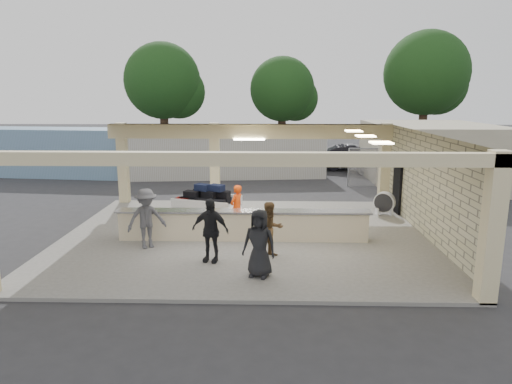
{
  "coord_description": "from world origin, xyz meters",
  "views": [
    {
      "loc": [
        0.8,
        -14.68,
        4.72
      ],
      "look_at": [
        0.38,
        1.0,
        1.36
      ],
      "focal_mm": 32.0,
      "sensor_mm": 36.0,
      "label": 1
    }
  ],
  "objects_px": {
    "baggage_handler": "(237,208)",
    "container_blue": "(64,152)",
    "passenger_c": "(147,218)",
    "drum_fan": "(384,203)",
    "passenger_a": "(271,230)",
    "passenger_b": "(210,230)",
    "container_white": "(223,156)",
    "passenger_d": "(259,243)",
    "car_white_a": "(387,159)",
    "car_dark": "(355,157)",
    "baggage_counter": "(243,225)",
    "luggage_cart": "(206,201)",
    "car_white_b": "(474,161)"
  },
  "relations": [
    {
      "from": "baggage_handler",
      "to": "passenger_b",
      "type": "bearing_deg",
      "value": 23.32
    },
    {
      "from": "luggage_cart",
      "to": "car_white_b",
      "type": "relative_size",
      "value": 0.58
    },
    {
      "from": "car_white_a",
      "to": "car_dark",
      "type": "height_order",
      "value": "car_dark"
    },
    {
      "from": "baggage_counter",
      "to": "passenger_d",
      "type": "bearing_deg",
      "value": -79.11
    },
    {
      "from": "passenger_b",
      "to": "passenger_d",
      "type": "bearing_deg",
      "value": -23.06
    },
    {
      "from": "passenger_d",
      "to": "drum_fan",
      "type": "bearing_deg",
      "value": 69.78
    },
    {
      "from": "passenger_c",
      "to": "container_blue",
      "type": "bearing_deg",
      "value": 91.59
    },
    {
      "from": "baggage_counter",
      "to": "baggage_handler",
      "type": "relative_size",
      "value": 5.15
    },
    {
      "from": "car_dark",
      "to": "passenger_c",
      "type": "bearing_deg",
      "value": 151.16
    },
    {
      "from": "drum_fan",
      "to": "passenger_c",
      "type": "relative_size",
      "value": 0.49
    },
    {
      "from": "baggage_handler",
      "to": "car_dark",
      "type": "distance_m",
      "value": 15.36
    },
    {
      "from": "drum_fan",
      "to": "container_white",
      "type": "height_order",
      "value": "container_white"
    },
    {
      "from": "luggage_cart",
      "to": "baggage_handler",
      "type": "xyz_separation_m",
      "value": [
        1.27,
        -1.38,
        0.08
      ]
    },
    {
      "from": "baggage_counter",
      "to": "passenger_a",
      "type": "height_order",
      "value": "passenger_a"
    },
    {
      "from": "passenger_b",
      "to": "passenger_c",
      "type": "xyz_separation_m",
      "value": [
        -2.09,
        1.12,
        0.01
      ]
    },
    {
      "from": "drum_fan",
      "to": "car_white_a",
      "type": "distance_m",
      "value": 11.45
    },
    {
      "from": "passenger_b",
      "to": "drum_fan",
      "type": "bearing_deg",
      "value": 54.33
    },
    {
      "from": "baggage_counter",
      "to": "passenger_c",
      "type": "relative_size",
      "value": 4.43
    },
    {
      "from": "baggage_counter",
      "to": "drum_fan",
      "type": "height_order",
      "value": "baggage_counter"
    },
    {
      "from": "passenger_b",
      "to": "car_white_b",
      "type": "distance_m",
      "value": 21.63
    },
    {
      "from": "passenger_b",
      "to": "container_white",
      "type": "bearing_deg",
      "value": 107.8
    },
    {
      "from": "passenger_a",
      "to": "container_blue",
      "type": "relative_size",
      "value": 0.15
    },
    {
      "from": "passenger_d",
      "to": "container_blue",
      "type": "xyz_separation_m",
      "value": [
        -11.83,
        15.34,
        0.4
      ]
    },
    {
      "from": "drum_fan",
      "to": "baggage_handler",
      "type": "distance_m",
      "value": 6.07
    },
    {
      "from": "drum_fan",
      "to": "passenger_a",
      "type": "xyz_separation_m",
      "value": [
        -4.49,
        -4.88,
        0.33
      ]
    },
    {
      "from": "baggage_handler",
      "to": "container_blue",
      "type": "bearing_deg",
      "value": -102.49
    },
    {
      "from": "passenger_c",
      "to": "baggage_handler",
      "type": "bearing_deg",
      "value": 5.93
    },
    {
      "from": "luggage_cart",
      "to": "drum_fan",
      "type": "relative_size",
      "value": 2.89
    },
    {
      "from": "baggage_counter",
      "to": "container_white",
      "type": "bearing_deg",
      "value": 98.49
    },
    {
      "from": "drum_fan",
      "to": "baggage_handler",
      "type": "xyz_separation_m",
      "value": [
        -5.64,
        -2.22,
        0.31
      ]
    },
    {
      "from": "baggage_handler",
      "to": "passenger_b",
      "type": "distance_m",
      "value": 3.12
    },
    {
      "from": "drum_fan",
      "to": "baggage_handler",
      "type": "bearing_deg",
      "value": -128.12
    },
    {
      "from": "passenger_b",
      "to": "passenger_a",
      "type": "bearing_deg",
      "value": 27.38
    },
    {
      "from": "baggage_handler",
      "to": "drum_fan",
      "type": "bearing_deg",
      "value": 144.61
    },
    {
      "from": "baggage_counter",
      "to": "passenger_a",
      "type": "distance_m",
      "value": 1.84
    },
    {
      "from": "car_dark",
      "to": "container_blue",
      "type": "xyz_separation_m",
      "value": [
        -17.63,
        -2.62,
        0.59
      ]
    },
    {
      "from": "container_blue",
      "to": "passenger_a",
      "type": "bearing_deg",
      "value": -43.25
    },
    {
      "from": "car_white_a",
      "to": "car_dark",
      "type": "relative_size",
      "value": 1.16
    },
    {
      "from": "baggage_counter",
      "to": "passenger_d",
      "type": "distance_m",
      "value": 3.11
    },
    {
      "from": "baggage_handler",
      "to": "passenger_b",
      "type": "height_order",
      "value": "passenger_b"
    },
    {
      "from": "passenger_b",
      "to": "container_white",
      "type": "relative_size",
      "value": 0.16
    },
    {
      "from": "car_dark",
      "to": "container_white",
      "type": "bearing_deg",
      "value": 110.93
    },
    {
      "from": "passenger_d",
      "to": "car_white_a",
      "type": "relative_size",
      "value": 0.32
    },
    {
      "from": "passenger_b",
      "to": "container_blue",
      "type": "bearing_deg",
      "value": 139.92
    },
    {
      "from": "drum_fan",
      "to": "passenger_d",
      "type": "bearing_deg",
      "value": -96.62
    },
    {
      "from": "drum_fan",
      "to": "car_white_a",
      "type": "bearing_deg",
      "value": 105.7
    },
    {
      "from": "container_white",
      "to": "drum_fan",
      "type": "bearing_deg",
      "value": -56.67
    },
    {
      "from": "baggage_counter",
      "to": "container_blue",
      "type": "height_order",
      "value": "container_blue"
    },
    {
      "from": "passenger_a",
      "to": "passenger_d",
      "type": "distance_m",
      "value": 1.49
    },
    {
      "from": "luggage_cart",
      "to": "car_white_b",
      "type": "bearing_deg",
      "value": 55.82
    }
  ]
}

